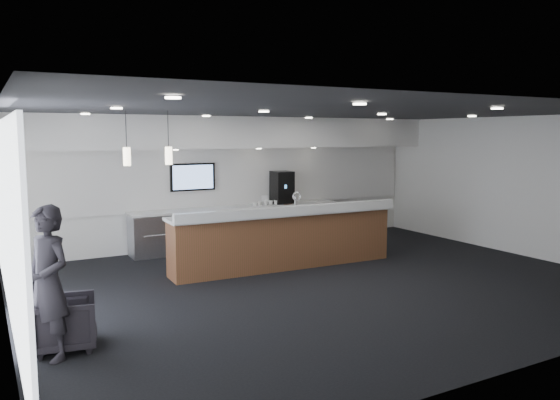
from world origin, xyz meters
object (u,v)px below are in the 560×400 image
service_counter (284,238)px  coffee_machine (282,187)px  armchair (66,323)px  lounge_guest (48,283)px

service_counter → coffee_machine: coffee_machine is taller
armchair → lounge_guest: lounge_guest is taller
service_counter → armchair: 4.93m
service_counter → armchair: (-4.36, -2.30, -0.25)m
service_counter → lounge_guest: lounge_guest is taller
coffee_machine → armchair: size_ratio=1.09×
coffee_machine → lounge_guest: bearing=-137.6°
coffee_machine → lounge_guest: lounge_guest is taller
armchair → service_counter: bearing=-52.6°
lounge_guest → armchair: bearing=111.0°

